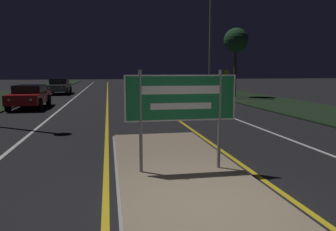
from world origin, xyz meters
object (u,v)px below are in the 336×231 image
at_px(highway_sign, 181,101).
at_px(car_approaching_0, 30,96).
at_px(car_receding_0, 187,99).
at_px(warning_sign, 226,79).
at_px(car_receding_1, 160,88).
at_px(streetlight_right_near, 211,22).
at_px(car_approaching_1, 59,86).

height_order(highway_sign, car_approaching_0, highway_sign).
distance_m(car_receding_0, warning_sign, 13.79).
height_order(car_receding_1, car_approaching_0, car_receding_1).
bearing_deg(streetlight_right_near, warning_sign, 52.81).
distance_m(car_receding_0, car_approaching_1, 17.72).
distance_m(car_approaching_1, warning_sign, 15.61).
bearing_deg(car_receding_0, car_approaching_1, 118.83).
bearing_deg(car_receding_1, car_approaching_1, 147.73).
bearing_deg(car_approaching_1, warning_sign, -12.85).
relative_size(highway_sign, car_approaching_1, 0.51).
xyz_separation_m(car_receding_1, car_approaching_1, (-8.68, 5.48, 0.03)).
distance_m(highway_sign, warning_sign, 23.94).
relative_size(highway_sign, warning_sign, 1.04).
distance_m(highway_sign, car_approaching_1, 26.27).
relative_size(car_receding_1, warning_sign, 1.97).
xyz_separation_m(car_approaching_0, car_approaching_1, (0.03, 11.88, 0.04)).
bearing_deg(car_receding_0, car_approaching_0, 156.97).
bearing_deg(car_approaching_0, warning_sign, 28.92).
bearing_deg(car_receding_1, streetlight_right_near, -23.63).
bearing_deg(highway_sign, car_receding_1, 82.40).
bearing_deg(car_approaching_0, car_approaching_1, 89.88).
relative_size(highway_sign, streetlight_right_near, 0.23).
relative_size(car_receding_1, car_approaching_1, 0.96).
bearing_deg(warning_sign, streetlight_right_near, -127.19).
relative_size(streetlight_right_near, car_approaching_0, 2.32).
xyz_separation_m(streetlight_right_near, car_receding_0, (-3.88, -8.41, -5.20)).
distance_m(highway_sign, car_receding_0, 10.40).
xyz_separation_m(highway_sign, warning_sign, (9.21, 22.10, -0.12)).
height_order(car_receding_0, warning_sign, warning_sign).
xyz_separation_m(highway_sign, car_receding_0, (2.55, 10.04, -0.82)).
bearing_deg(car_approaching_1, streetlight_right_near, -29.80).
height_order(highway_sign, car_receding_1, highway_sign).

